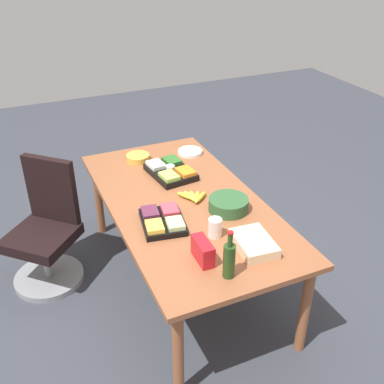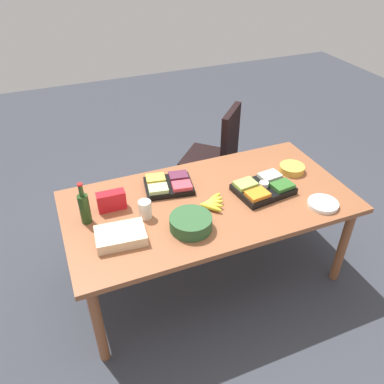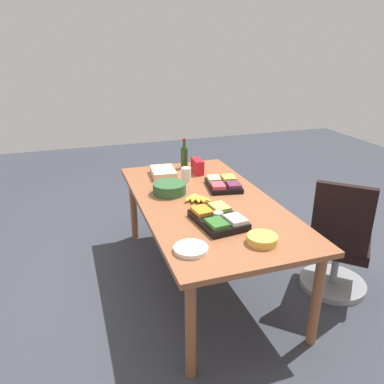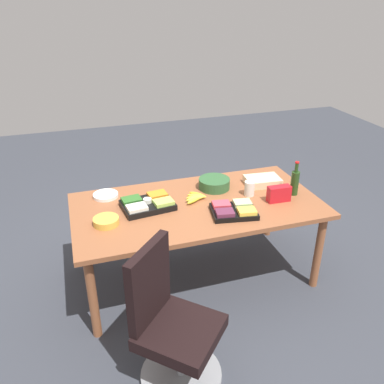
{
  "view_description": "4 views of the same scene",
  "coord_description": "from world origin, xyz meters",
  "views": [
    {
      "loc": [
        -2.67,
        1.11,
        2.54
      ],
      "look_at": [
        -0.04,
        -0.05,
        0.86
      ],
      "focal_mm": 42.49,
      "sensor_mm": 36.0,
      "label": 1
    },
    {
      "loc": [
        -0.99,
        -2.1,
        2.51
      ],
      "look_at": [
        -0.1,
        0.09,
        0.81
      ],
      "focal_mm": 36.53,
      "sensor_mm": 36.0,
      "label": 2
    },
    {
      "loc": [
        2.72,
        -1.03,
        2.01
      ],
      "look_at": [
        -0.11,
        -0.08,
        0.81
      ],
      "focal_mm": 35.57,
      "sensor_mm": 36.0,
      "label": 3
    },
    {
      "loc": [
        0.96,
        2.84,
        2.39
      ],
      "look_at": [
        0.02,
        -0.08,
        0.85
      ],
      "focal_mm": 37.04,
      "sensor_mm": 36.0,
      "label": 4
    }
  ],
  "objects": [
    {
      "name": "ground_plane",
      "position": [
        0.0,
        0.0,
        0.0
      ],
      "size": [
        10.0,
        10.0,
        0.0
      ],
      "primitive_type": "plane",
      "color": "#383B44"
    },
    {
      "name": "conference_table",
      "position": [
        0.0,
        0.0,
        0.7
      ],
      "size": [
        2.12,
        1.08,
        0.77
      ],
      "color": "#955634",
      "rests_on": "ground"
    },
    {
      "name": "office_chair",
      "position": [
        0.5,
        0.99,
        0.39
      ],
      "size": [
        0.68,
        0.68,
        1.02
      ],
      "color": "gray",
      "rests_on": "ground"
    },
    {
      "name": "chip_bowl",
      "position": [
        0.79,
        0.1,
        0.8
      ],
      "size": [
        0.22,
        0.22,
        0.05
      ],
      "primitive_type": "cylinder",
      "rotation": [
        0.0,
        0.0,
        -0.07
      ],
      "color": "gold",
      "rests_on": "conference_table"
    },
    {
      "name": "paper_plate_stack",
      "position": [
        0.74,
        -0.37,
        0.79
      ],
      "size": [
        0.28,
        0.28,
        0.03
      ],
      "primitive_type": "cylinder",
      "rotation": [
        0.0,
        0.0,
        -0.34
      ],
      "color": "white",
      "rests_on": "conference_table"
    },
    {
      "name": "salad_bowl",
      "position": [
        -0.24,
        -0.24,
        0.82
      ],
      "size": [
        0.32,
        0.32,
        0.09
      ],
      "primitive_type": "cylinder",
      "rotation": [
        0.0,
        0.0,
        -0.11
      ],
      "color": "#2F5A31",
      "rests_on": "conference_table"
    },
    {
      "name": "chip_bag_red",
      "position": [
        -0.69,
        0.17,
        0.84
      ],
      "size": [
        0.2,
        0.09,
        0.14
      ],
      "primitive_type": "cube",
      "rotation": [
        0.0,
        0.0,
        -0.03
      ],
      "color": "red",
      "rests_on": "conference_table"
    },
    {
      "name": "banana_bunch",
      "position": [
        -0.01,
        -0.07,
        0.8
      ],
      "size": [
        0.21,
        0.22,
        0.04
      ],
      "color": "yellow",
      "rests_on": "conference_table"
    },
    {
      "name": "mayo_jar",
      "position": [
        -0.49,
        -0.01,
        0.84
      ],
      "size": [
        0.11,
        0.11,
        0.13
      ],
      "primitive_type": "cylinder",
      "rotation": [
        0.0,
        0.0,
        -0.33
      ],
      "color": "white",
      "rests_on": "conference_table"
    },
    {
      "name": "veggie_tray",
      "position": [
        0.42,
        -0.06,
        0.81
      ],
      "size": [
        0.45,
        0.35,
        0.09
      ],
      "color": "black",
      "rests_on": "conference_table"
    },
    {
      "name": "fruit_platter",
      "position": [
        -0.23,
        0.25,
        0.8
      ],
      "size": [
        0.4,
        0.34,
        0.07
      ],
      "color": "black",
      "rests_on": "conference_table"
    },
    {
      "name": "sheet_cake",
      "position": [
        -0.71,
        -0.18,
        0.81
      ],
      "size": [
        0.34,
        0.25,
        0.07
      ],
      "primitive_type": "cube",
      "rotation": [
        0.0,
        0.0,
        -0.09
      ],
      "color": "beige",
      "rests_on": "conference_table"
    },
    {
      "name": "wine_bottle",
      "position": [
        -0.88,
        0.09,
        0.89
      ],
      "size": [
        0.07,
        0.07,
        0.32
      ],
      "color": "#234119",
      "rests_on": "conference_table"
    }
  ]
}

